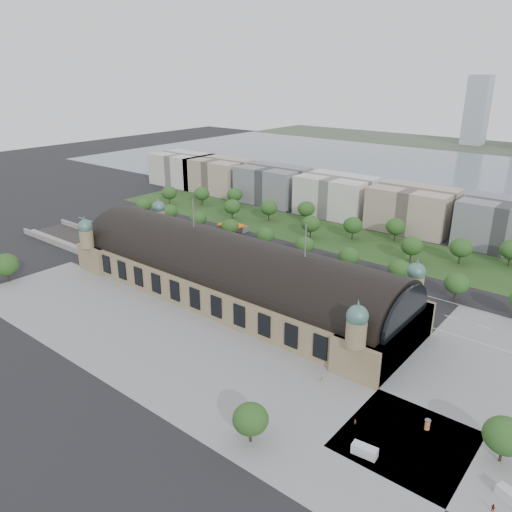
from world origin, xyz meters
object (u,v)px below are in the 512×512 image
Objects in this scene: advertising_column at (427,425)px; traffic_car_0 at (128,227)px; petrol_station at (237,227)px; van_east at (509,496)px; parked_car_3 at (187,251)px; pedestrian_1 at (355,422)px; parked_car_0 at (151,239)px; parked_car_1 at (178,252)px; bus_west at (271,273)px; bus_east at (348,295)px; parked_car_6 at (195,257)px; pedestrian_4 at (240,430)px; traffic_car_5 at (390,293)px; parked_car_5 at (191,254)px; van_south at (363,451)px; traffic_car_2 at (211,249)px; traffic_car_3 at (224,248)px; parked_car_4 at (181,250)px; pedestrian_3 at (493,508)px; pedestrian_0 at (321,380)px; parked_car_2 at (163,247)px; bus_mid at (259,269)px; traffic_car_1 at (162,224)px.

traffic_car_0 is at bearing 163.59° from advertising_column.
petrol_station reaches higher than van_east.
pedestrian_1 reaches higher than parked_car_3.
parked_car_0 is 1.13× the size of parked_car_3.
parked_car_1 is 54.28m from bus_west.
bus_east is (145.65, -3.09, 0.79)m from traffic_car_0.
parked_car_6 is 126.91m from pedestrian_4.
parked_car_5 is (-96.26, -19.67, 0.06)m from traffic_car_5.
petrol_station reaches higher than traffic_car_0.
advertising_column is at bearing 59.22° from van_south.
traffic_car_2 is 1.11× the size of parked_car_1.
petrol_station reaches higher than traffic_car_3.
parked_car_3 is 1.05× the size of parked_car_4.
traffic_car_5 is 2.49× the size of pedestrian_1.
van_south is 3.22× the size of pedestrian_3.
traffic_car_2 is at bearing 158.46° from parked_car_6.
parked_car_5 is 172.84m from pedestrian_3.
pedestrian_0 is (-54.07, 11.14, -0.31)m from van_east.
van_south is 20.32m from advertising_column.
van_east reaches higher than parked_car_2.
parked_car_2 is at bearing -113.60° from parked_car_4.
bus_west reaches higher than traffic_car_2.
bus_east is at bearing 71.89° from parked_car_3.
parked_car_1 is 7.69m from parked_car_5.
parked_car_6 is 1.62× the size of advertising_column.
van_east reaches higher than traffic_car_0.
pedestrian_1 reaches higher than parked_car_6.
pedestrian_1 reaches higher than traffic_car_0.
pedestrian_4 is (6.47, -101.35, 0.14)m from traffic_car_5.
bus_west is at bearing 122.71° from pedestrian_0.
petrol_station is 4.71× the size of advertising_column.
bus_mid is 5.83× the size of pedestrian_4.
traffic_car_5 is (147.35, -6.14, 0.05)m from traffic_car_1.
advertising_column is at bearing 34.83° from parked_car_4.
parked_car_4 is 180.34m from van_east.
bus_west is 111.93m from van_south.
van_south is at bearing 10.78° from pedestrian_3.
parked_car_0 is at bearing 144.17° from pedestrian_0.
traffic_car_0 reaches higher than parked_car_6.
bus_west is at bearing 88.06° from traffic_car_2.
pedestrian_4 is at bearing -139.44° from van_east.
van_east is (156.81, -59.92, 0.53)m from parked_car_6.
parked_car_3 is 2.15× the size of pedestrian_3.
van_east is at bearing 76.99° from traffic_car_0.
traffic_car_1 is 55.83m from traffic_car_2.
pedestrian_3 is (-1.77, -5.27, -0.24)m from van_east.
parked_car_1 is at bearing 97.25° from bus_mid.
parked_car_1 is 2.50m from parked_car_4.
traffic_car_0 is at bearing 152.01° from van_south.
parked_car_5 is at bearing -179.46° from van_east.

